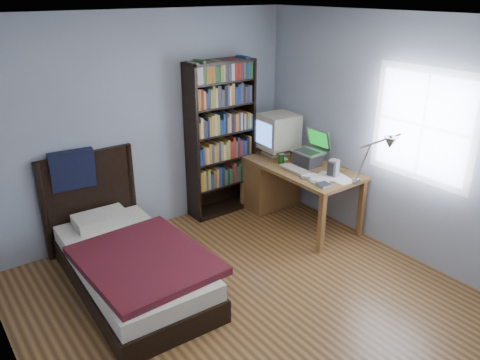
{
  "coord_description": "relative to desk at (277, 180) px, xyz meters",
  "views": [
    {
      "loc": [
        -2.18,
        -2.64,
        2.71
      ],
      "look_at": [
        0.31,
        0.73,
        0.97
      ],
      "focal_mm": 35.0,
      "sensor_mm": 36.0,
      "label": 1
    }
  ],
  "objects": [
    {
      "name": "phone_grey",
      "position": [
        -0.27,
        -0.9,
        0.33
      ],
      "size": [
        0.06,
        0.09,
        0.02
      ],
      "primitive_type": "cube",
      "rotation": [
        0.0,
        0.0,
        -0.19
      ],
      "color": "gray",
      "rests_on": "desk"
    },
    {
      "name": "mouse",
      "position": [
        -0.02,
        -0.15,
        0.33
      ],
      "size": [
        0.06,
        0.11,
        0.04
      ],
      "primitive_type": "ellipsoid",
      "color": "silver",
      "rests_on": "desk"
    },
    {
      "name": "soda_can",
      "position": [
        -0.14,
        -0.22,
        0.38
      ],
      "size": [
        0.07,
        0.07,
        0.12
      ],
      "primitive_type": "cylinder",
      "color": "#083C15",
      "rests_on": "desk"
    },
    {
      "name": "room",
      "position": [
        -1.48,
        -1.54,
        0.84
      ],
      "size": [
        4.2,
        4.24,
        2.5
      ],
      "color": "#563619",
      "rests_on": "ground"
    },
    {
      "name": "bed",
      "position": [
        -2.25,
        -0.41,
        -0.16
      ],
      "size": [
        1.1,
        2.08,
        1.16
      ],
      "color": "black",
      "rests_on": "floor"
    },
    {
      "name": "crt_monitor",
      "position": [
        0.05,
        0.08,
        0.61
      ],
      "size": [
        0.48,
        0.44,
        0.52
      ],
      "color": "beige",
      "rests_on": "desk"
    },
    {
      "name": "bookshelf",
      "position": [
        -0.59,
        0.39,
        0.55
      ],
      "size": [
        0.86,
        0.3,
        1.92
      ],
      "color": "black",
      "rests_on": "floor"
    },
    {
      "name": "keyboard",
      "position": [
        -0.16,
        -0.5,
        0.33
      ],
      "size": [
        0.18,
        0.41,
        0.04
      ],
      "primitive_type": "cube",
      "rotation": [
        0.0,
        0.07,
        -0.05
      ],
      "color": "#B8B099",
      "rests_on": "desk"
    },
    {
      "name": "speaker",
      "position": [
        0.06,
        -0.88,
        0.41
      ],
      "size": [
        0.12,
        0.12,
        0.19
      ],
      "primitive_type": "cube",
      "rotation": [
        0.0,
        0.0,
        0.32
      ],
      "color": "gray",
      "rests_on": "desk"
    },
    {
      "name": "external_drive",
      "position": [
        -0.23,
        -1.02,
        0.33
      ],
      "size": [
        0.14,
        0.14,
        0.03
      ],
      "primitive_type": "cube",
      "rotation": [
        0.0,
        0.0,
        -0.1
      ],
      "color": "gray",
      "rests_on": "desk"
    },
    {
      "name": "desk",
      "position": [
        0.0,
        0.0,
        0.0
      ],
      "size": [
        0.75,
        1.51,
        0.73
      ],
      "color": "brown",
      "rests_on": "floor"
    },
    {
      "name": "phone_silver",
      "position": [
        -0.25,
        -0.76,
        0.33
      ],
      "size": [
        0.08,
        0.12,
        0.02
      ],
      "primitive_type": "cube",
      "rotation": [
        0.0,
        0.0,
        0.31
      ],
      "color": "#B6B5BA",
      "rests_on": "desk"
    },
    {
      "name": "desk_lamp",
      "position": [
        -0.01,
        -1.56,
        0.86
      ],
      "size": [
        0.26,
        0.57,
        0.68
      ],
      "color": "#99999E",
      "rests_on": "desk"
    },
    {
      "name": "laptop",
      "position": [
        0.1,
        -0.45,
        0.43
      ],
      "size": [
        0.35,
        0.36,
        0.42
      ],
      "color": "#2D2D30",
      "rests_on": "desk"
    }
  ]
}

